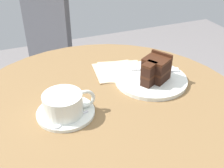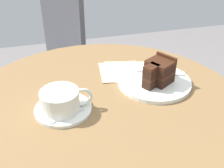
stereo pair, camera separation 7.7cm
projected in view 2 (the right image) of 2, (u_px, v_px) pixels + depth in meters
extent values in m
cylinder|color=brown|center=(103.00, 111.00, 0.76)|extent=(0.81, 0.81, 0.03)
cylinder|color=silver|center=(63.00, 109.00, 0.73)|extent=(0.15, 0.15, 0.01)
cylinder|color=silver|center=(60.00, 101.00, 0.71)|extent=(0.10, 0.10, 0.06)
cylinder|color=beige|center=(59.00, 92.00, 0.70)|extent=(0.09, 0.09, 0.00)
torus|color=silver|center=(83.00, 97.00, 0.72)|extent=(0.05, 0.01, 0.05)
cube|color=silver|center=(70.00, 115.00, 0.70)|extent=(0.08, 0.03, 0.00)
ellipsoid|color=silver|center=(52.00, 122.00, 0.68)|extent=(0.02, 0.02, 0.00)
cylinder|color=silver|center=(154.00, 82.00, 0.85)|extent=(0.22, 0.22, 0.01)
cube|color=black|center=(159.00, 78.00, 0.83)|extent=(0.09, 0.09, 0.03)
cube|color=black|center=(150.00, 83.00, 0.80)|extent=(0.05, 0.05, 0.03)
cube|color=#381C0F|center=(159.00, 72.00, 0.82)|extent=(0.09, 0.09, 0.01)
cube|color=#381C0F|center=(151.00, 78.00, 0.79)|extent=(0.05, 0.05, 0.01)
cube|color=black|center=(160.00, 67.00, 0.81)|extent=(0.09, 0.09, 0.03)
cube|color=black|center=(151.00, 72.00, 0.79)|extent=(0.05, 0.05, 0.03)
cube|color=#381C0F|center=(161.00, 62.00, 0.80)|extent=(0.09, 0.09, 0.01)
cube|color=#381C0F|center=(152.00, 67.00, 0.78)|extent=(0.05, 0.05, 0.01)
cube|color=#381C0F|center=(165.00, 67.00, 0.83)|extent=(0.04, 0.06, 0.08)
cube|color=silver|center=(155.00, 72.00, 0.88)|extent=(0.11, 0.05, 0.00)
cube|color=silver|center=(179.00, 74.00, 0.87)|extent=(0.04, 0.04, 0.00)
cube|color=beige|center=(125.00, 72.00, 0.91)|extent=(0.17, 0.17, 0.00)
cube|color=beige|center=(120.00, 71.00, 0.91)|extent=(0.14, 0.14, 0.00)
cylinder|color=#4C4C51|center=(2.00, 118.00, 1.54)|extent=(0.02, 0.02, 0.44)
cylinder|color=#4C4C51|center=(28.00, 151.00, 1.33)|extent=(0.02, 0.02, 0.44)
cylinder|color=#4C4C51|center=(54.00, 96.00, 1.71)|extent=(0.02, 0.02, 0.44)
cylinder|color=#4C4C51|center=(84.00, 123.00, 1.50)|extent=(0.02, 0.02, 0.44)
cube|color=#4C4C51|center=(37.00, 84.00, 1.40)|extent=(0.50, 0.50, 0.02)
cube|color=#4C4C51|center=(63.00, 33.00, 1.37)|extent=(0.17, 0.34, 0.44)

